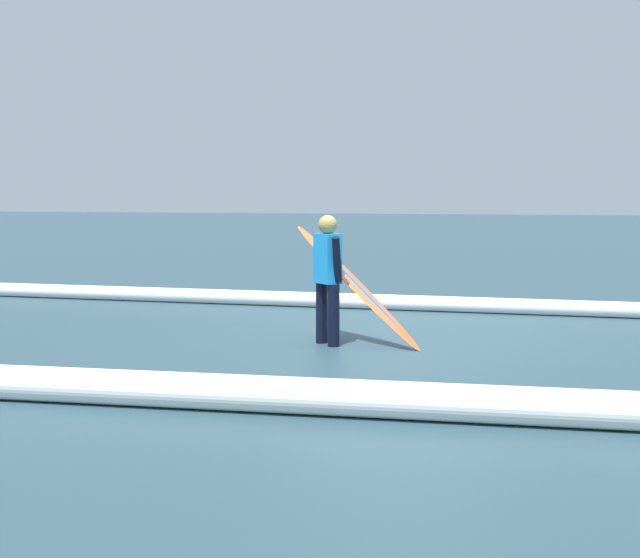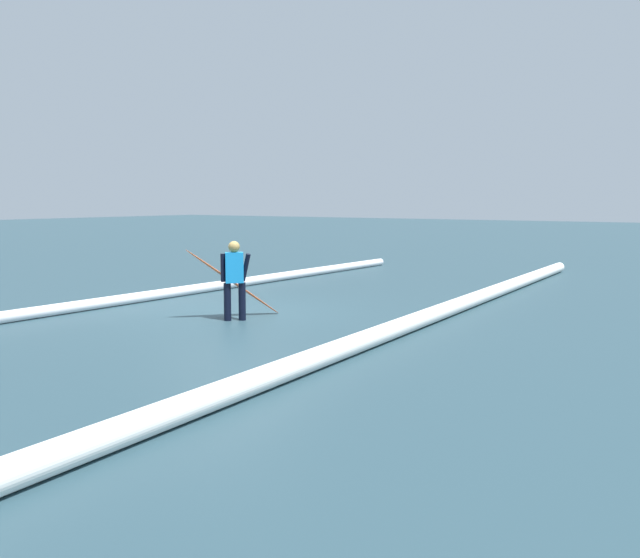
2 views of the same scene
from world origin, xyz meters
The scene contains 5 objects.
ground_plane centered at (0.00, 0.00, 0.00)m, with size 126.76×126.76×0.00m, color #28434D.
surfer centered at (0.65, 0.68, 0.86)m, with size 0.39×0.47×1.53m.
surfboard centered at (0.36, 0.41, 0.69)m, with size 1.82×1.15×1.40m.
wave_crest_foreground centered at (1.64, -2.67, 0.12)m, with size 0.23×0.23×24.66m, color white.
wave_crest_midground centered at (-1.19, 3.94, 0.15)m, with size 0.30×0.30×21.48m, color white.
Camera 2 is at (10.58, 9.32, 2.32)m, focal length 38.70 mm.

